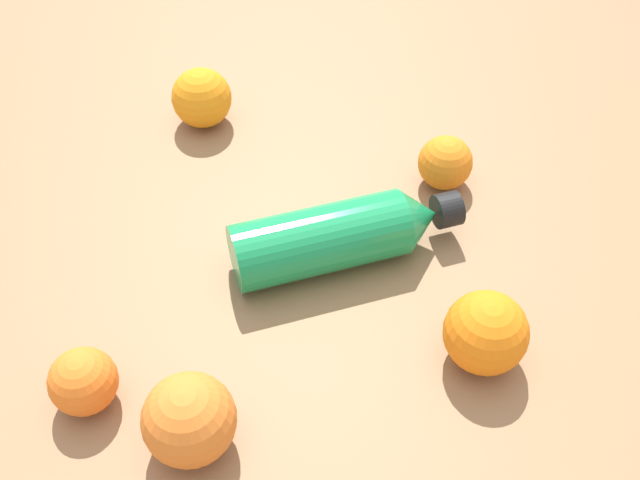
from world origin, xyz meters
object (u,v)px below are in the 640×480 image
Objects in this scene: water_bottle at (342,235)px; orange_1 at (202,98)px; orange_2 at (445,163)px; orange_0 at (83,381)px; orange_4 at (189,420)px; orange_3 at (486,333)px.

orange_1 is (-0.18, 0.23, 0.00)m from water_bottle.
orange_1 is 0.31m from orange_2.
orange_4 is (0.10, -0.04, 0.01)m from orange_0.
orange_3 is 0.98× the size of orange_4.
orange_1 is at bearing 131.46° from orange_3.
orange_3 is at bearing -86.40° from orange_2.
orange_4 is at bearing -125.30° from orange_2.
orange_3 is (0.13, -0.12, 0.00)m from water_bottle.
orange_2 is 0.42m from orange_4.
orange_4 is (-0.24, -0.34, 0.01)m from orange_2.
orange_0 is 0.11m from orange_4.
orange_3 reaches higher than orange_0.
orange_3 is at bearing 20.69° from orange_4.
water_bottle is 0.29m from orange_1.
orange_0 is 0.46m from orange_2.
orange_3 is (0.36, 0.06, 0.01)m from orange_0.
water_bottle is at bearing -133.98° from orange_2.
orange_0 is 0.98× the size of orange_2.
water_bottle is 0.29m from orange_0.
orange_1 is 0.47m from orange_3.
orange_3 reaches higher than water_bottle.
water_bottle is 3.98× the size of orange_2.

